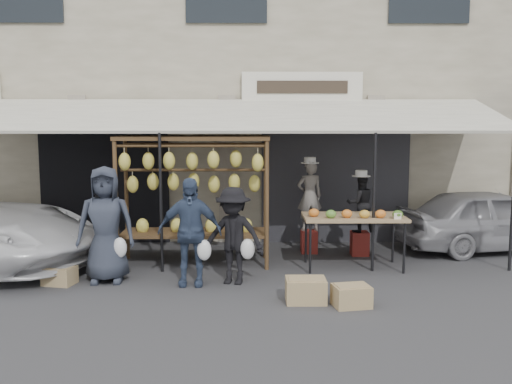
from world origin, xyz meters
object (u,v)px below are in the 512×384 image
produce_table (354,218)px  customer_right (233,236)px  customer_left (106,225)px  crate_far (60,276)px  vendor_right (360,203)px  customer_mid (190,232)px  vendor_left (310,196)px  sedan (490,219)px  crate_near_a (306,290)px  crate_near_b (351,296)px  banana_rack (193,175)px

produce_table → customer_right: 2.19m
customer_left → produce_table: bearing=6.1°
customer_right → crate_far: 2.73m
produce_table → vendor_right: 1.01m
customer_mid → customer_right: 0.66m
vendor_left → crate_far: vendor_left is taller
customer_left → crate_far: 1.04m
vendor_right → sedan: (2.59, 0.37, -0.37)m
vendor_right → customer_right: bearing=30.0°
customer_left → customer_mid: bearing=-12.3°
vendor_left → crate_near_a: bearing=74.1°
vendor_left → sedan: 3.54m
customer_right → crate_near_b: customer_right is taller
crate_near_a → produce_table: bearing=61.2°
produce_table → crate_far: 4.81m
banana_rack → produce_table: banana_rack is taller
produce_table → crate_near_b: produce_table is taller
produce_table → sedan: (2.87, 1.33, -0.26)m
crate_near_a → vendor_right: bearing=65.2°
customer_right → crate_far: (-2.66, -0.03, -0.61)m
crate_near_a → customer_mid: bearing=153.2°
customer_left → vendor_right: bearing=17.2°
customer_left → crate_near_a: size_ratio=3.29×
produce_table → sedan: size_ratio=0.48×
produce_table → banana_rack: bearing=173.7°
customer_mid → customer_right: (0.66, 0.06, -0.08)m
customer_right → sedan: bearing=39.6°
crate_near_a → customer_left: bearing=161.0°
banana_rack → crate_near_b: bearing=-44.3°
crate_near_a → banana_rack: bearing=129.9°
customer_mid → sedan: size_ratio=0.46×
customer_right → crate_far: customer_right is taller
crate_near_a → sedan: sedan is taller
vendor_left → crate_near_a: 3.11m
vendor_left → customer_right: bearing=46.8°
vendor_right → sedan: vendor_right is taller
crate_far → vendor_right: bearing=20.5°
crate_far → sedan: 7.88m
crate_far → customer_left: bearing=11.9°
customer_left → sedan: bearing=12.3°
banana_rack → vendor_left: size_ratio=1.98×
vendor_left → vendor_right: vendor_left is taller
banana_rack → produce_table: (2.72, -0.30, -0.69)m
crate_near_a → crate_far: crate_near_a is taller
vendor_right → vendor_left: bearing=-21.2°
crate_near_a → crate_near_b: (0.60, -0.20, -0.02)m
produce_table → customer_left: 4.05m
customer_left → crate_near_a: 3.26m
vendor_right → crate_far: vendor_right is taller
produce_table → customer_left: size_ratio=0.94×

